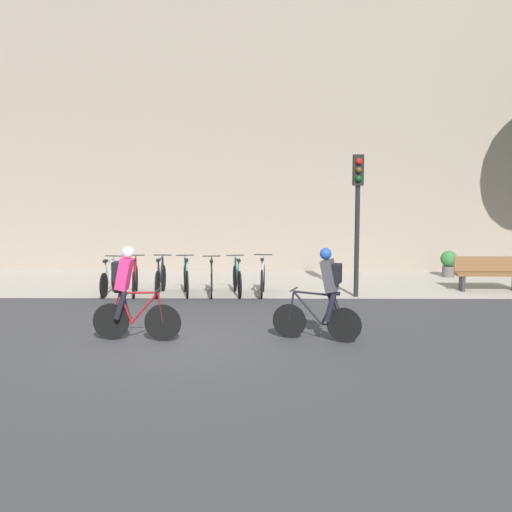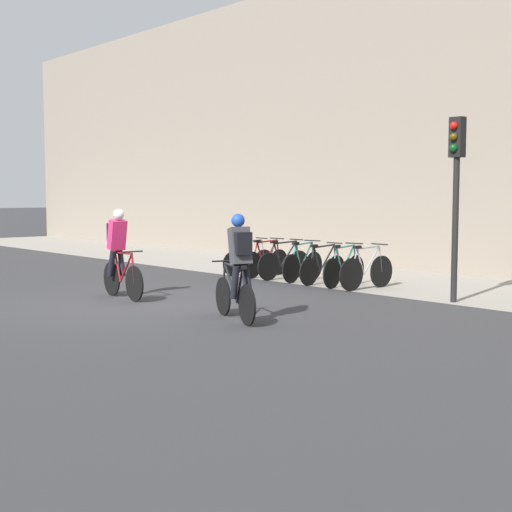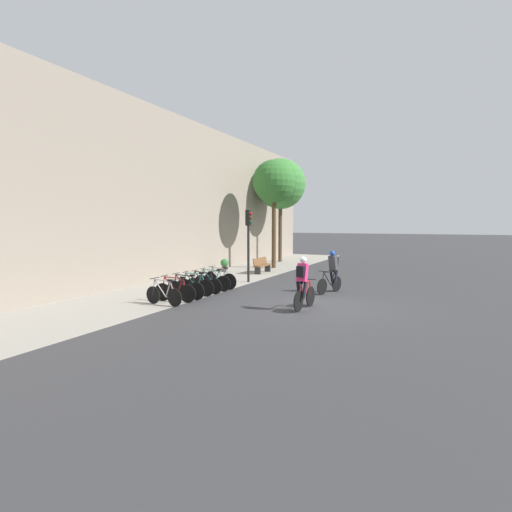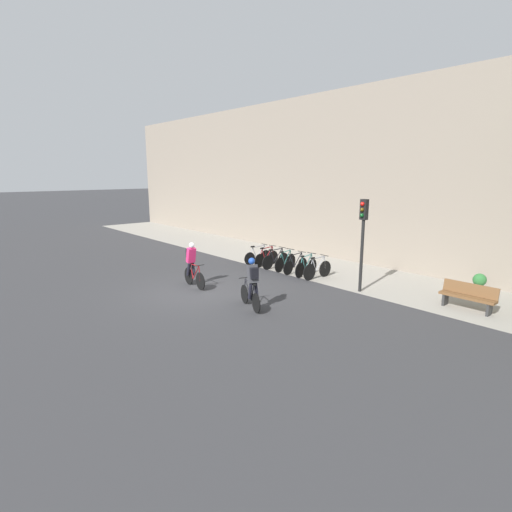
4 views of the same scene
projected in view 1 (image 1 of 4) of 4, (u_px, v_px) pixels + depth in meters
ground at (166, 344)px, 13.21m from camera, size 200.00×200.00×0.00m
kerb_strip at (199, 283)px, 19.90m from camera, size 44.00×4.50×0.01m
building_facade at (205, 131)px, 21.87m from camera, size 44.00×0.60×8.62m
cyclist_pink at (128, 291)px, 13.39m from camera, size 1.70×0.47×1.79m
cyclist_grey at (326, 292)px, 13.33m from camera, size 1.65×0.66×1.77m
parked_bike_0 at (110, 279)px, 18.14m from camera, size 0.46×1.64×0.95m
parked_bike_1 at (135, 279)px, 18.14m from camera, size 0.46×1.71×0.97m
parked_bike_2 at (161, 279)px, 18.13m from camera, size 0.46×1.72×0.98m
parked_bike_3 at (186, 279)px, 18.12m from camera, size 0.46×1.62×0.98m
parked_bike_4 at (212, 280)px, 18.12m from camera, size 0.46×1.66×0.95m
parked_bike_5 at (237, 279)px, 18.11m from camera, size 0.46×1.68×0.97m
parked_bike_6 at (263, 279)px, 18.10m from camera, size 0.46×1.70×0.99m
traffic_light_pole at (358, 199)px, 17.57m from camera, size 0.26×0.30×3.54m
bench at (489, 273)px, 18.70m from camera, size 1.75×0.44×0.89m
potted_plant at (449, 262)px, 20.94m from camera, size 0.48×0.48×0.78m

